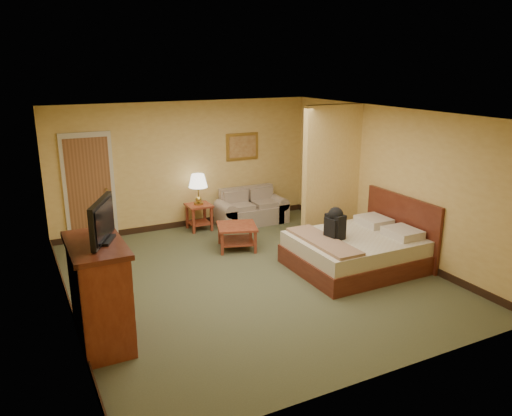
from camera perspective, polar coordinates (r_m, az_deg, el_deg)
floor at (r=8.10m, az=-0.57°, el=-7.92°), size 6.00×6.00×0.00m
ceiling at (r=7.43m, az=-0.63°, el=10.70°), size 6.00×6.00×0.00m
back_wall at (r=10.37m, az=-7.97°, el=4.85°), size 5.50×0.02×2.60m
left_wall at (r=6.95m, az=-21.38°, el=-1.76°), size 0.02×6.00×2.60m
right_wall at (r=9.18m, az=15.01°, el=2.98°), size 0.02×6.00×2.60m
partition at (r=9.52m, az=8.61°, el=3.81°), size 1.20×0.15×2.60m
door at (r=9.96m, az=-18.51°, el=2.11°), size 0.94×0.16×2.10m
baseboard at (r=10.67m, az=-7.70°, el=-1.70°), size 5.50×0.02×0.12m
loveseat at (r=10.71m, az=-0.58°, el=-0.45°), size 1.50×0.70×0.76m
side_table at (r=10.32m, az=-6.53°, el=-0.57°), size 0.49×0.49×0.54m
table_lamp at (r=10.15m, az=-6.65°, el=3.01°), size 0.38×0.38×0.63m
coffee_table at (r=9.22m, az=-2.21°, el=-2.74°), size 0.88×0.88×0.45m
wall_picture at (r=10.76m, az=-1.57°, el=7.03°), size 0.74×0.04×0.58m
dresser at (r=6.37m, az=-17.43°, el=-9.22°), size 0.64×1.21×1.30m
tv at (r=6.08m, az=-17.20°, el=-1.55°), size 0.41×0.77×0.50m
bed at (r=8.57m, az=11.72°, el=-4.67°), size 2.07×1.76×1.14m
backpack at (r=8.19m, az=9.05°, el=-1.59°), size 0.26×0.34×0.53m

